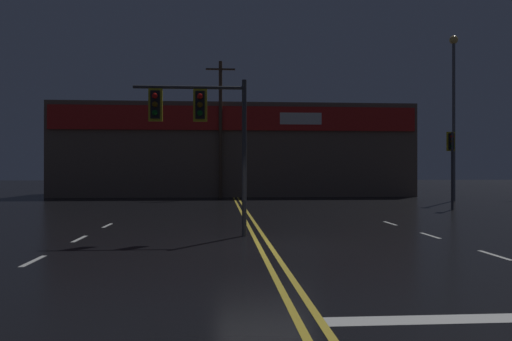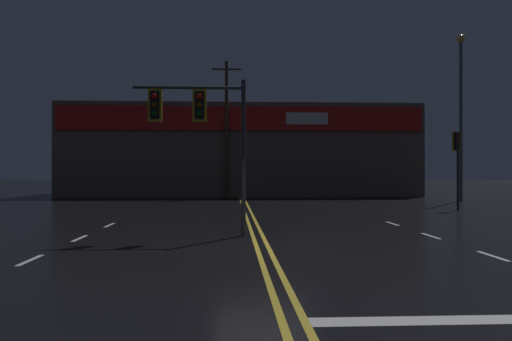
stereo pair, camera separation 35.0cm
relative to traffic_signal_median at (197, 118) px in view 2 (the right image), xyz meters
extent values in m
plane|color=black|center=(1.86, -2.13, -3.59)|extent=(200.00, 200.00, 0.00)
cube|color=gold|center=(1.71, -2.13, -3.59)|extent=(0.12, 60.00, 0.01)
cube|color=gold|center=(2.01, -2.13, -3.59)|extent=(0.12, 60.00, 0.01)
cube|color=silver|center=(-3.40, -3.93, -3.59)|extent=(0.12, 1.40, 0.01)
cube|color=silver|center=(-3.40, -0.33, -3.59)|extent=(0.12, 1.40, 0.01)
cube|color=silver|center=(-3.40, 3.27, -3.59)|extent=(0.12, 1.40, 0.01)
cube|color=silver|center=(7.12, -3.93, -3.59)|extent=(0.12, 1.40, 0.01)
cube|color=silver|center=(7.12, -0.33, -3.59)|extent=(0.12, 1.40, 0.01)
cube|color=silver|center=(7.12, 3.27, -3.59)|extent=(0.12, 1.40, 0.01)
cylinder|color=#38383D|center=(1.42, 0.01, -1.21)|extent=(0.14, 0.14, 4.77)
cylinder|color=#38383D|center=(-0.25, 0.01, 0.93)|extent=(3.35, 0.10, 0.10)
cube|color=black|center=(0.08, 0.01, 0.39)|extent=(0.28, 0.24, 0.84)
cube|color=gold|center=(0.08, 0.01, 0.39)|extent=(0.42, 0.08, 0.99)
sphere|color=red|center=(0.08, -0.14, 0.64)|extent=(0.17, 0.17, 0.17)
sphere|color=#543707|center=(0.08, -0.14, 0.39)|extent=(0.17, 0.17, 0.17)
sphere|color=#084513|center=(0.08, -0.14, 0.13)|extent=(0.17, 0.17, 0.17)
cube|color=black|center=(-1.26, 0.01, 0.39)|extent=(0.28, 0.24, 0.84)
cube|color=gold|center=(-1.26, 0.01, 0.39)|extent=(0.42, 0.08, 0.99)
sphere|color=red|center=(-1.26, -0.14, 0.64)|extent=(0.17, 0.17, 0.17)
sphere|color=#543707|center=(-1.26, -0.14, 0.39)|extent=(0.17, 0.17, 0.17)
sphere|color=#084513|center=(-1.26, -0.14, 0.13)|extent=(0.17, 0.17, 0.17)
cylinder|color=#38383D|center=(12.61, 9.65, -1.59)|extent=(0.13, 0.13, 3.99)
cube|color=black|center=(12.61, 9.83, -0.07)|extent=(0.28, 0.24, 0.84)
cube|color=gold|center=(12.61, 9.83, -0.07)|extent=(0.42, 0.08, 0.99)
sphere|color=red|center=(12.61, 9.67, 0.18)|extent=(0.17, 0.17, 0.17)
sphere|color=#543707|center=(12.61, 9.67, -0.07)|extent=(0.17, 0.17, 0.17)
sphere|color=#084513|center=(12.61, 9.67, -0.32)|extent=(0.17, 0.17, 0.17)
cylinder|color=#59595E|center=(16.25, 17.03, 1.71)|extent=(0.20, 0.20, 10.59)
sphere|color=#F4C666|center=(16.25, 17.03, 7.17)|extent=(0.56, 0.56, 0.56)
cube|color=brown|center=(1.86, 27.61, 0.04)|extent=(28.32, 10.00, 7.27)
cube|color=red|center=(1.86, 22.51, 2.41)|extent=(27.75, 0.20, 1.82)
cube|color=white|center=(6.81, 22.46, 2.41)|extent=(3.20, 0.16, 0.90)
cylinder|color=#4C3828|center=(0.71, 22.28, 1.53)|extent=(0.26, 0.26, 10.25)
cube|color=#4C3828|center=(0.71, 22.28, 6.06)|extent=(2.20, 0.12, 0.12)
camera|label=1|loc=(0.69, -15.18, -1.62)|focal=35.00mm
camera|label=2|loc=(1.04, -15.21, -1.62)|focal=35.00mm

